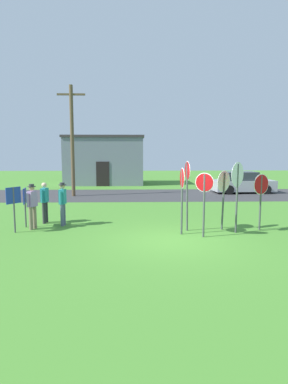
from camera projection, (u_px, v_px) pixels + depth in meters
name	position (u px, v px, depth m)	size (l,w,h in m)	color
ground_plane	(173.00, 240.00, 10.94)	(80.00, 80.00, 0.00)	#47842D
street_asphalt	(153.00, 195.00, 22.40)	(60.00, 6.40, 0.01)	#38383A
building_background	(105.00, 160.00, 29.69)	(7.09, 4.19, 4.35)	slate
utility_pole	(72.00, 139.00, 21.37)	(1.80, 0.24, 7.20)	brown
parked_car_on_street	(242.00, 183.00, 23.52)	(4.39, 2.20, 1.51)	#A5A8AD
stop_sign_nearest	(182.00, 189.00, 11.56)	(0.07, 0.74, 2.39)	#474C4C
stop_sign_tallest	(187.00, 184.00, 12.09)	(0.12, 0.71, 2.61)	#474C4C
stop_sign_leaning_right	(223.00, 189.00, 12.26)	(0.63, 0.55, 2.24)	#474C4C
stop_sign_far_back	(261.00, 192.00, 12.26)	(0.70, 0.38, 2.12)	#474C4C
stop_sign_low_front	(237.00, 184.00, 11.77)	(0.64, 0.64, 2.58)	#474C4C
stop_sign_leaning_left	(204.00, 194.00, 11.19)	(0.58, 0.35, 2.24)	#474C4C
person_on_left	(45.00, 200.00, 13.49)	(0.27, 0.57, 1.69)	#2D2D33
person_holding_notes	(63.00, 201.00, 13.03)	(0.31, 0.57, 1.74)	#4C5670
person_in_blue	(32.00, 204.00, 12.41)	(0.34, 0.53, 1.74)	#7A6B56
info_panel_leftmost	(14.00, 201.00, 11.86)	(0.37, 0.50, 1.68)	#4C4C51
info_panel_middle	(25.00, 201.00, 12.73)	(0.11, 0.60, 1.54)	#4C4C51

